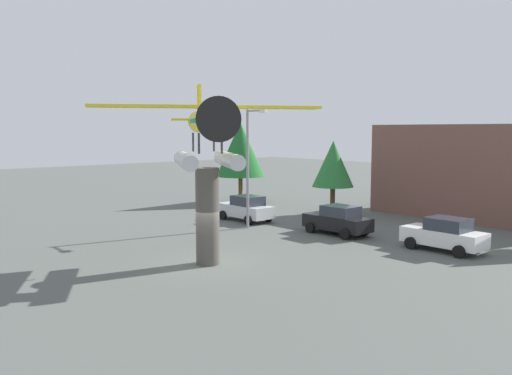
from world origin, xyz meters
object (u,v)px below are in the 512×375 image
Objects in this scene: car_mid_black at (338,220)px; car_far_white at (445,234)px; streetlight_primary at (250,160)px; tree_west at (240,149)px; floatplane_monument at (207,131)px; storefront_building at (476,172)px; display_pedestal at (208,216)px; car_near_silver at (246,208)px; tree_east at (333,164)px.

car_far_white is (6.49, 0.74, 0.00)m from car_mid_black.
streetlight_primary reaches higher than tree_west.
storefront_building is (1.87, 22.06, -2.88)m from floatplane_monument.
car_mid_black is at bearing -17.45° from tree_west.
tree_west reaches higher than display_pedestal.
floatplane_monument is at bearing -28.65° from display_pedestal.
car_mid_black is (-0.67, 10.10, -5.31)m from floatplane_monument.
car_far_white is 21.89m from tree_west.
storefront_building reaches higher than car_mid_black.
floatplane_monument reaches higher than storefront_building.
tree_west is (-15.40, 14.73, -1.60)m from floatplane_monument.
car_mid_black is 6.67m from streetlight_primary.
car_near_silver and car_mid_black have the same top height.
streetlight_primary reaches higher than car_mid_black.
car_near_silver is at bearing 160.01° from floatplane_monument.
tree_west is at bearing 164.94° from floatplane_monument.
car_near_silver is 4.49m from streetlight_primary.
display_pedestal is at bearing 131.14° from car_near_silver.
car_near_silver is 13.89m from car_far_white.
tree_east is at bearing 138.75° from floatplane_monument.
streetlight_primary is at bearing 28.30° from car_mid_black.
streetlight_primary is at bearing -90.16° from tree_east.
display_pedestal is at bearing -52.98° from streetlight_primary.
car_far_white is 0.61× the size of tree_west.
storefront_building is (1.98, 22.00, 1.06)m from display_pedestal.
car_far_white is at bearing -10.38° from tree_west.
storefront_building is at bearing 84.84° from display_pedestal.
storefront_building is at bearing 62.80° from streetlight_primary.
streetlight_primary is (-11.48, -3.43, 3.52)m from car_far_white.
tree_west is (-7.46, 5.70, 3.71)m from car_near_silver.
tree_east is at bearing -46.91° from car_mid_black.
tree_east is at bearing -21.73° from car_far_white.
car_mid_black is at bearing -101.99° from storefront_building.
car_near_silver is (-7.83, 8.96, -1.38)m from display_pedestal.
car_mid_black is 12.47m from storefront_building.
streetlight_primary is 1.09× the size of tree_west.
car_near_silver and car_far_white have the same top height.
streetlight_primary reaches higher than storefront_building.
floatplane_monument reaches higher than streetlight_primary.
car_far_white is at bearing -172.49° from car_near_silver.
tree_west is (-9.75, 7.32, 0.19)m from streetlight_primary.
car_mid_black is 1.00× the size of car_far_white.
display_pedestal is at bearing 61.16° from car_far_white.
car_far_white is 0.56× the size of streetlight_primary.
tree_west is (-21.22, 3.89, 3.71)m from car_far_white.
tree_west reaches higher than tree_east.
floatplane_monument reaches higher than car_far_white.
car_mid_black is 7.82m from tree_east.
streetlight_primary is 0.54× the size of storefront_building.
storefront_building reaches higher than tree_east.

